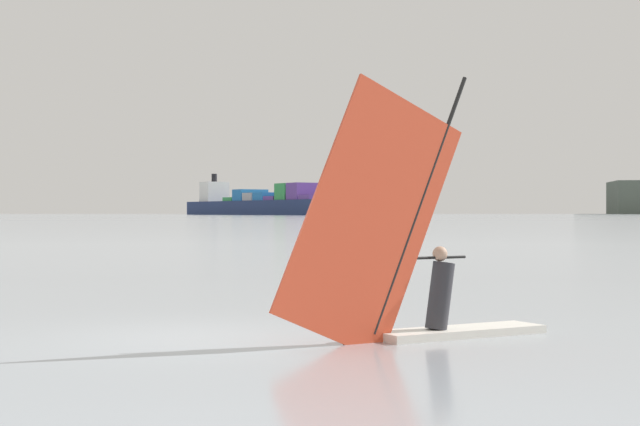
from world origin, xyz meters
TOP-DOWN VIEW (x-y plane):
  - ground_plane at (0.00, 0.00)m, footprint 4000.00×4000.00m
  - windsurfer at (3.07, 0.50)m, footprint 3.43×3.42m
  - cargo_ship at (-208.66, 605.55)m, footprint 158.13×150.36m

SIDE VIEW (x-z plane):
  - ground_plane at x=0.00m, z-range 0.00..0.00m
  - windsurfer at x=3.07m, z-range -1.03..3.02m
  - cargo_ship at x=-208.66m, z-range -7.56..22.42m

